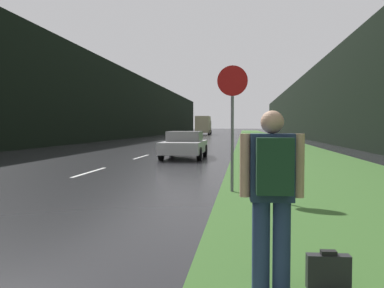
{
  "coord_description": "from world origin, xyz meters",
  "views": [
    {
      "loc": [
        5.15,
        0.31,
        1.54
      ],
      "look_at": [
        3.15,
        16.09,
        0.86
      ],
      "focal_mm": 38.0,
      "sensor_mm": 36.0,
      "label": 1
    }
  ],
  "objects_px": {
    "stop_sign": "(232,114)",
    "car_passing_near": "(185,145)",
    "suitcase": "(328,272)",
    "delivery_truck": "(203,125)",
    "hitchhiker_with_backpack": "(272,189)"
  },
  "relations": [
    {
      "from": "stop_sign",
      "to": "car_passing_near",
      "type": "xyz_separation_m",
      "value": [
        -2.6,
        10.14,
        -1.17
      ]
    },
    {
      "from": "stop_sign",
      "to": "suitcase",
      "type": "xyz_separation_m",
      "value": [
        1.05,
        -5.65,
        -1.66
      ]
    },
    {
      "from": "delivery_truck",
      "to": "hitchhiker_with_backpack",
      "type": "bearing_deg",
      "value": -83.92
    },
    {
      "from": "hitchhiker_with_backpack",
      "to": "car_passing_near",
      "type": "bearing_deg",
      "value": 98.78
    },
    {
      "from": "stop_sign",
      "to": "suitcase",
      "type": "bearing_deg",
      "value": -79.44
    },
    {
      "from": "suitcase",
      "to": "delivery_truck",
      "type": "height_order",
      "value": "delivery_truck"
    },
    {
      "from": "stop_sign",
      "to": "delivery_truck",
      "type": "distance_m",
      "value": 66.9
    },
    {
      "from": "delivery_truck",
      "to": "suitcase",
      "type": "bearing_deg",
      "value": -83.49
    },
    {
      "from": "car_passing_near",
      "to": "delivery_truck",
      "type": "relative_size",
      "value": 0.6
    },
    {
      "from": "suitcase",
      "to": "delivery_truck",
      "type": "relative_size",
      "value": 0.06
    },
    {
      "from": "hitchhiker_with_backpack",
      "to": "suitcase",
      "type": "relative_size",
      "value": 4.2
    },
    {
      "from": "suitcase",
      "to": "car_passing_near",
      "type": "height_order",
      "value": "car_passing_near"
    },
    {
      "from": "stop_sign",
      "to": "delivery_truck",
      "type": "bearing_deg",
      "value": 96.17
    },
    {
      "from": "hitchhiker_with_backpack",
      "to": "suitcase",
      "type": "height_order",
      "value": "hitchhiker_with_backpack"
    },
    {
      "from": "hitchhiker_with_backpack",
      "to": "suitcase",
      "type": "distance_m",
      "value": 0.97
    }
  ]
}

